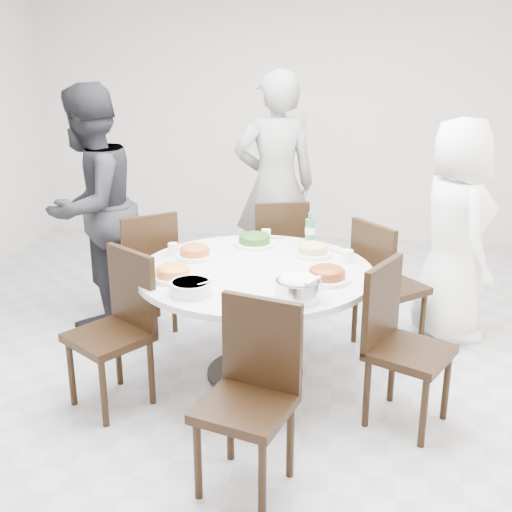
# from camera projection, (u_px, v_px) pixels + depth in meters

# --- Properties ---
(floor) EXTENTS (6.00, 6.00, 0.01)m
(floor) POSITION_uv_depth(u_px,v_px,m) (283.00, 362.00, 4.46)
(floor) COLOR #B6B7BB
(floor) RESTS_ON ground
(wall_back) EXTENTS (6.00, 0.01, 2.80)m
(wall_back) POSITION_uv_depth(u_px,v_px,m) (309.00, 112.00, 6.83)
(wall_back) COLOR silver
(wall_back) RESTS_ON ground
(wall_front) EXTENTS (6.00, 0.01, 2.80)m
(wall_front) POSITION_uv_depth(u_px,v_px,m) (155.00, 450.00, 1.19)
(wall_front) COLOR silver
(wall_front) RESTS_ON ground
(dining_table) EXTENTS (1.50, 1.50, 0.75)m
(dining_table) POSITION_uv_depth(u_px,v_px,m) (255.00, 323.00, 4.17)
(dining_table) COLOR silver
(dining_table) RESTS_ON floor
(chair_ne) EXTENTS (0.59, 0.59, 0.95)m
(chair_ne) POSITION_uv_depth(u_px,v_px,m) (391.00, 284.00, 4.56)
(chair_ne) COLOR black
(chair_ne) RESTS_ON floor
(chair_n) EXTENTS (0.51, 0.51, 0.95)m
(chair_n) POSITION_uv_depth(u_px,v_px,m) (278.00, 254.00, 5.20)
(chair_n) COLOR black
(chair_n) RESTS_ON floor
(chair_nw) EXTENTS (0.59, 0.59, 0.95)m
(chair_nw) POSITION_uv_depth(u_px,v_px,m) (143.00, 271.00, 4.83)
(chair_nw) COLOR black
(chair_nw) RESTS_ON floor
(chair_sw) EXTENTS (0.59, 0.59, 0.95)m
(chair_sw) POSITION_uv_depth(u_px,v_px,m) (108.00, 333.00, 3.80)
(chair_sw) COLOR black
(chair_sw) RESTS_ON floor
(chair_s) EXTENTS (0.53, 0.53, 0.95)m
(chair_s) POSITION_uv_depth(u_px,v_px,m) (245.00, 403.00, 3.06)
(chair_s) COLOR black
(chair_s) RESTS_ON floor
(chair_se) EXTENTS (0.57, 0.57, 0.95)m
(chair_se) POSITION_uv_depth(u_px,v_px,m) (410.00, 349.00, 3.61)
(chair_se) COLOR black
(chair_se) RESTS_ON floor
(diner_right) EXTENTS (0.71, 0.91, 1.63)m
(diner_right) POSITION_uv_depth(u_px,v_px,m) (454.00, 231.00, 4.63)
(diner_right) COLOR white
(diner_right) RESTS_ON floor
(diner_middle) EXTENTS (0.80, 0.64, 1.91)m
(diner_middle) POSITION_uv_depth(u_px,v_px,m) (275.00, 186.00, 5.41)
(diner_middle) COLOR black
(diner_middle) RESTS_ON floor
(diner_left) EXTENTS (0.89, 1.03, 1.84)m
(diner_left) POSITION_uv_depth(u_px,v_px,m) (91.00, 207.00, 4.87)
(diner_left) COLOR black
(diner_left) RESTS_ON floor
(dish_greens) EXTENTS (0.28, 0.28, 0.07)m
(dish_greens) POSITION_uv_depth(u_px,v_px,m) (254.00, 241.00, 4.50)
(dish_greens) COLOR white
(dish_greens) RESTS_ON dining_table
(dish_pale) EXTENTS (0.25, 0.25, 0.07)m
(dish_pale) POSITION_uv_depth(u_px,v_px,m) (313.00, 251.00, 4.29)
(dish_pale) COLOR white
(dish_pale) RESTS_ON dining_table
(dish_orange) EXTENTS (0.25, 0.25, 0.07)m
(dish_orange) POSITION_uv_depth(u_px,v_px,m) (195.00, 253.00, 4.25)
(dish_orange) COLOR white
(dish_orange) RESTS_ON dining_table
(dish_redbrown) EXTENTS (0.28, 0.28, 0.07)m
(dish_redbrown) POSITION_uv_depth(u_px,v_px,m) (327.00, 276.00, 3.84)
(dish_redbrown) COLOR white
(dish_redbrown) RESTS_ON dining_table
(dish_tofu) EXTENTS (0.26, 0.26, 0.07)m
(dish_tofu) POSITION_uv_depth(u_px,v_px,m) (173.00, 274.00, 3.87)
(dish_tofu) COLOR white
(dish_tofu) RESTS_ON dining_table
(rice_bowl) EXTENTS (0.26, 0.26, 0.11)m
(rice_bowl) POSITION_uv_depth(u_px,v_px,m) (298.00, 290.00, 3.56)
(rice_bowl) COLOR silver
(rice_bowl) RESTS_ON dining_table
(soup_bowl) EXTENTS (0.24, 0.24, 0.07)m
(soup_bowl) POSITION_uv_depth(u_px,v_px,m) (191.00, 288.00, 3.64)
(soup_bowl) COLOR white
(soup_bowl) RESTS_ON dining_table
(beverage_bottle) EXTENTS (0.07, 0.07, 0.24)m
(beverage_bottle) POSITION_uv_depth(u_px,v_px,m) (310.00, 228.00, 4.50)
(beverage_bottle) COLOR #307945
(beverage_bottle) RESTS_ON dining_table
(tea_cups) EXTENTS (0.07, 0.07, 0.08)m
(tea_cups) POSITION_uv_depth(u_px,v_px,m) (271.00, 235.00, 4.62)
(tea_cups) COLOR white
(tea_cups) RESTS_ON dining_table
(chopsticks) EXTENTS (0.24, 0.04, 0.01)m
(chopsticks) POSITION_uv_depth(u_px,v_px,m) (269.00, 239.00, 4.65)
(chopsticks) COLOR tan
(chopsticks) RESTS_ON dining_table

